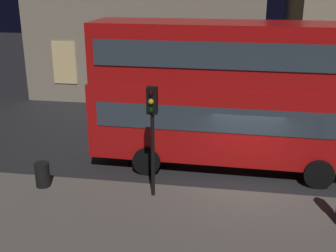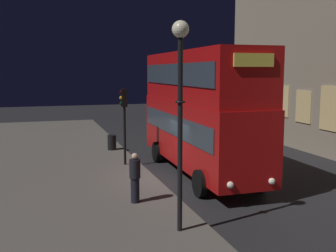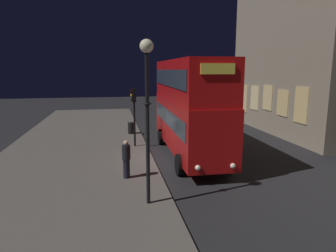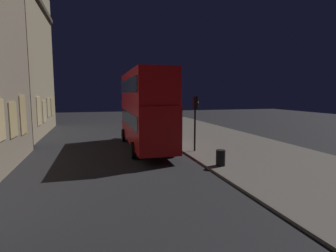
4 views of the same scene
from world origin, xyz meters
name	(u,v)px [view 2 (image 2 of 4)]	position (x,y,z in m)	size (l,w,h in m)	color
ground_plane	(175,180)	(0.00, 0.00, 0.00)	(80.00, 80.00, 0.00)	#232326
sidewalk_slab	(50,189)	(0.00, -5.14, 0.06)	(44.00, 8.76, 0.12)	#5B564F
double_decker_bus	(199,106)	(-0.84, 1.42, 3.06)	(10.12, 2.86, 5.48)	#B20F0F
traffic_light_near_kerb	(124,110)	(-2.99, -1.56, 2.78)	(0.33, 0.37, 3.68)	black
street_lamp	(180,85)	(5.55, -1.72, 4.25)	(0.47, 0.47, 5.85)	black
pedestrian	(135,177)	(2.74, -2.37, 1.01)	(0.38, 0.38, 1.74)	black
litter_bin	(112,142)	(-6.88, -1.52, 0.55)	(0.50, 0.50, 0.86)	black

